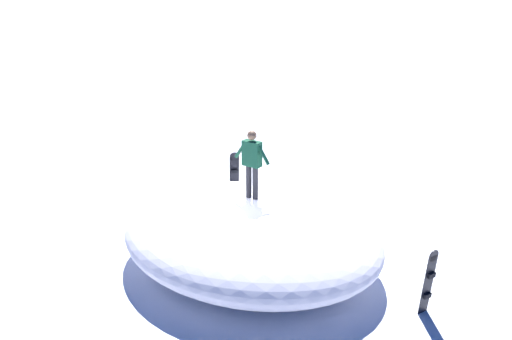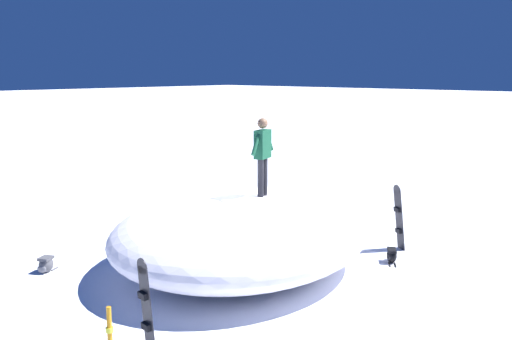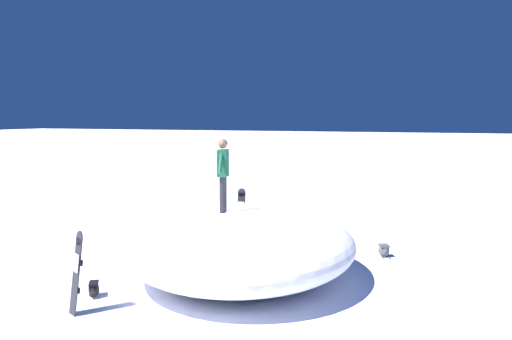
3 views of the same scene
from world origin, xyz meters
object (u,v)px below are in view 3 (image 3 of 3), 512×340
Objects in this scene: backpack_near at (384,250)px; snowboard_primary_upright at (241,212)px; backpack_far at (94,289)px; snowboard_secondary_upright at (77,271)px; snowboarder_standing at (223,170)px; trail_marker_pole at (225,202)px.

snowboard_primary_upright is at bearing -99.30° from backpack_near.
backpack_near is at bearing 137.16° from backpack_far.
snowboard_secondary_upright is (7.47, -0.31, 0.04)m from snowboard_primary_upright.
snowboard_primary_upright is at bearing -161.98° from snowboarder_standing.
snowboard_secondary_upright is at bearing 20.91° from backpack_far.
backpack_far is at bearing -42.84° from backpack_near.
snowboarder_standing reaches higher than trail_marker_pole.
trail_marker_pole is (-7.98, -0.58, 0.69)m from backpack_far.
backpack_far is (5.77, -5.35, -0.01)m from backpack_near.
trail_marker_pole is at bearing -175.87° from backpack_far.
snowboarder_standing is 1.05× the size of snowboard_secondary_upright.
trail_marker_pole is at bearing -139.31° from snowboard_primary_upright.
backpack_near is 6.36m from trail_marker_pole.
snowboard_primary_upright is 1.92m from trail_marker_pole.
snowboard_secondary_upright is 8.39m from backpack_near.
snowboarder_standing reaches higher than snowboard_primary_upright.
snowboarder_standing reaches higher than snowboard_secondary_upright.
snowboard_secondary_upright is (3.15, -1.72, -1.79)m from snowboarder_standing.
snowboard_secondary_upright reaches higher than backpack_far.
backpack_near is at bearing 137.42° from snowboarder_standing.
snowboard_primary_upright reaches higher than backpack_near.
snowboarder_standing is at bearing 151.38° from snowboard_secondary_upright.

